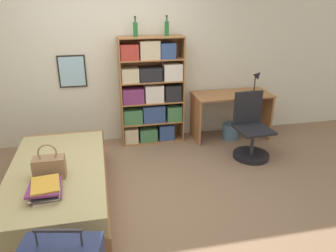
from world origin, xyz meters
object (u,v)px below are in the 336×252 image
Objects in this scene: bottle_green at (135,29)px; bottle_brown at (167,28)px; handbag at (49,167)px; waste_bin at (230,131)px; desk at (231,107)px; desk_chair at (251,138)px; bookcase at (151,93)px; bed at (59,185)px; book_stack_on_bed at (45,190)px; desk_lamp at (257,78)px.

bottle_brown is (0.45, -0.01, 0.00)m from bottle_green.
handbag is 1.41× the size of waste_bin.
handbag is 2.99m from desk.
waste_bin is (-0.04, 0.65, -0.17)m from desk_chair.
bottle_brown is 1.97m from desk_chair.
bottle_green is 1.91m from desk.
waste_bin is at bearing -8.00° from bookcase.
bed reaches higher than waste_bin.
handbag is 0.34m from book_stack_on_bed.
bottle_green is 2.24m from desk_chair.
handbag is 0.31× the size of desk.
waste_bin is at bearing 29.63° from handbag.
bed is 1.21× the size of bookcase.
bookcase is at bearing -3.68° from bottle_green.
desk_chair is at bearing -38.10° from bottle_brown.
bookcase is (1.32, 1.97, 0.29)m from book_stack_on_bed.
bed is 6.92× the size of bottle_brown.
bookcase is 1.34× the size of desk.
desk_lamp reaches higher than book_stack_on_bed.
handbag is (-0.04, -0.19, 0.34)m from bed.
book_stack_on_bed is at bearing -119.35° from bottle_green.
bottle_green reaches higher than desk_chair.
bottle_brown is 0.23× the size of desk.
bottle_brown is at bearing 43.52° from bed.
bottle_brown reaches higher than desk.
bottle_brown is (1.56, 1.64, 1.17)m from handbag.
book_stack_on_bed is at bearing -148.26° from desk_lamp.
desk_lamp is (2.93, 1.31, 0.75)m from bed.
desk_lamp is (1.85, -0.15, -0.76)m from bottle_green.
desk_lamp is at bearing 26.85° from handbag.
handbag reaches higher than book_stack_on_bed.
desk_chair is (2.61, 1.15, -0.22)m from book_stack_on_bed.
bed is 2.59m from bottle_brown.
desk_lamp reaches higher than bed.
desk reaches higher than bed.
bookcase is at bearing 172.00° from waste_bin.
bookcase is at bearing 51.25° from handbag.
book_stack_on_bed is at bearing -128.38° from bottle_brown.
bookcase reaches higher than book_stack_on_bed.
bottle_brown is 1.59m from desk.
bottle_brown is 1.61m from desk_lamp.
bookcase is 4.47× the size of desk_lamp.
bookcase reaches higher than desk_lamp.
desk_chair is at bearing 17.36° from handbag.
bookcase is at bearing 174.57° from desk.
desk is 1.32× the size of desk_chair.
bottle_green reaches higher than desk_lamp.
desk_chair is at bearing -32.45° from bookcase.
handbag is 1.02× the size of desk_lamp.
bed is at bearing 85.49° from book_stack_on_bed.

